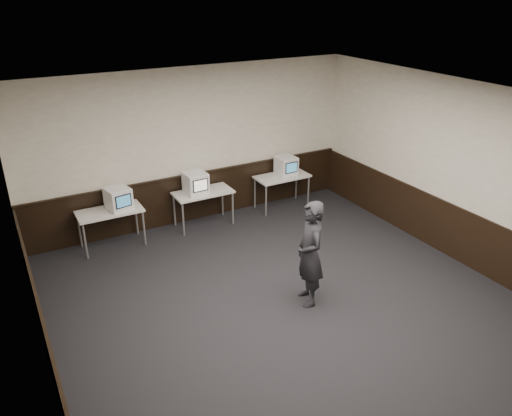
{
  "coord_description": "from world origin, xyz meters",
  "views": [
    {
      "loc": [
        -3.6,
        -5.15,
        4.66
      ],
      "look_at": [
        0.14,
        1.6,
        1.15
      ],
      "focal_mm": 35.0,
      "sensor_mm": 36.0,
      "label": 1
    }
  ],
  "objects_px": {
    "desk_center": "(203,195)",
    "emac_right": "(286,166)",
    "person": "(310,254)",
    "emac_left": "(118,199)",
    "desk_left": "(110,214)",
    "emac_center": "(196,183)",
    "desk_right": "(282,179)"
  },
  "relations": [
    {
      "from": "desk_right",
      "to": "desk_center",
      "type": "bearing_deg",
      "value": 180.0
    },
    {
      "from": "emac_right",
      "to": "person",
      "type": "bearing_deg",
      "value": -116.82
    },
    {
      "from": "desk_left",
      "to": "emac_center",
      "type": "bearing_deg",
      "value": 0.6
    },
    {
      "from": "desk_left",
      "to": "person",
      "type": "relative_size",
      "value": 0.7
    },
    {
      "from": "desk_center",
      "to": "emac_right",
      "type": "bearing_deg",
      "value": 1.09
    },
    {
      "from": "emac_right",
      "to": "emac_left",
      "type": "bearing_deg",
      "value": -179.53
    },
    {
      "from": "emac_right",
      "to": "desk_left",
      "type": "bearing_deg",
      "value": -179.7
    },
    {
      "from": "emac_center",
      "to": "person",
      "type": "xyz_separation_m",
      "value": [
        0.48,
        -3.35,
        -0.11
      ]
    },
    {
      "from": "desk_center",
      "to": "person",
      "type": "distance_m",
      "value": 3.35
    },
    {
      "from": "desk_center",
      "to": "desk_left",
      "type": "bearing_deg",
      "value": 180.0
    },
    {
      "from": "desk_center",
      "to": "emac_center",
      "type": "bearing_deg",
      "value": 172.38
    },
    {
      "from": "person",
      "to": "emac_center",
      "type": "bearing_deg",
      "value": -157.16
    },
    {
      "from": "desk_center",
      "to": "emac_left",
      "type": "xyz_separation_m",
      "value": [
        -1.71,
        -0.01,
        0.28
      ]
    },
    {
      "from": "emac_center",
      "to": "desk_right",
      "type": "bearing_deg",
      "value": -2.7
    },
    {
      "from": "desk_left",
      "to": "person",
      "type": "distance_m",
      "value": 4.02
    },
    {
      "from": "desk_left",
      "to": "emac_right",
      "type": "bearing_deg",
      "value": 0.56
    },
    {
      "from": "desk_right",
      "to": "emac_right",
      "type": "height_order",
      "value": "emac_right"
    },
    {
      "from": "person",
      "to": "desk_center",
      "type": "bearing_deg",
      "value": -159.47
    },
    {
      "from": "emac_center",
      "to": "person",
      "type": "distance_m",
      "value": 3.38
    },
    {
      "from": "emac_left",
      "to": "emac_right",
      "type": "bearing_deg",
      "value": -10.1
    },
    {
      "from": "desk_center",
      "to": "emac_center",
      "type": "relative_size",
      "value": 2.51
    },
    {
      "from": "desk_left",
      "to": "emac_right",
      "type": "relative_size",
      "value": 2.71
    },
    {
      "from": "emac_right",
      "to": "person",
      "type": "height_order",
      "value": "person"
    },
    {
      "from": "desk_left",
      "to": "desk_center",
      "type": "xyz_separation_m",
      "value": [
        1.9,
        0.0,
        0.0
      ]
    },
    {
      "from": "emac_left",
      "to": "person",
      "type": "distance_m",
      "value": 3.9
    },
    {
      "from": "desk_left",
      "to": "emac_right",
      "type": "height_order",
      "value": "emac_right"
    },
    {
      "from": "desk_center",
      "to": "emac_right",
      "type": "relative_size",
      "value": 2.71
    },
    {
      "from": "desk_center",
      "to": "person",
      "type": "xyz_separation_m",
      "value": [
        0.34,
        -3.33,
        0.18
      ]
    },
    {
      "from": "desk_center",
      "to": "emac_right",
      "type": "height_order",
      "value": "emac_right"
    },
    {
      "from": "desk_left",
      "to": "desk_right",
      "type": "distance_m",
      "value": 3.8
    },
    {
      "from": "emac_left",
      "to": "person",
      "type": "relative_size",
      "value": 0.3
    },
    {
      "from": "emac_left",
      "to": "emac_right",
      "type": "xyz_separation_m",
      "value": [
        3.74,
        0.05,
        -0.01
      ]
    }
  ]
}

